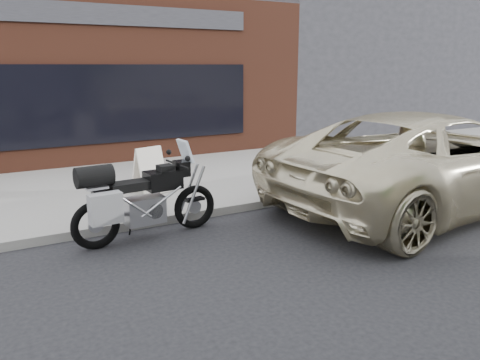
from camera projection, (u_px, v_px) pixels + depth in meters
name	position (u px, v px, depth m)	size (l,w,h in m)	color
ground	(398.00, 310.00, 5.26)	(120.00, 120.00, 0.00)	black
near_sidewalk	(173.00, 177.00, 11.20)	(44.00, 6.00, 0.15)	gray
storefront	(40.00, 78.00, 15.68)	(14.00, 10.07, 4.50)	brown
neighbour_building	(324.00, 58.00, 21.14)	(10.00, 10.00, 6.00)	#2D2D32
motorcycle	(138.00, 200.00, 7.21)	(2.41, 0.91, 1.53)	black
minivan	(428.00, 160.00, 8.89)	(3.05, 6.61, 1.84)	beige
sandwich_sign	(149.00, 170.00, 9.45)	(0.71, 0.68, 0.93)	white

